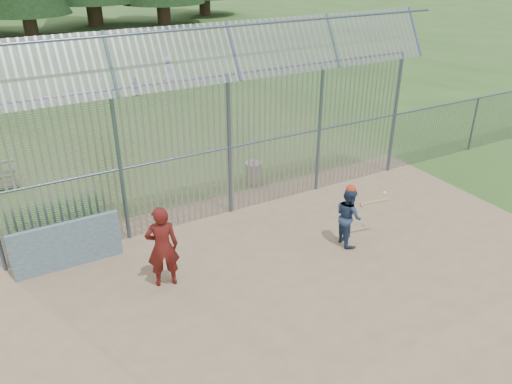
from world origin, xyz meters
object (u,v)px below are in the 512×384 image
trash_can (253,173)px  onlooker (162,247)px  batter (348,216)px  dugout_wall (67,245)px

trash_can → onlooker: bearing=-139.6°
trash_can → batter: bearing=-84.5°
dugout_wall → batter: bearing=-20.1°
dugout_wall → onlooker: size_ratio=1.26×
onlooker → trash_can: onlooker is taller
onlooker → dugout_wall: bearing=-31.1°
dugout_wall → trash_can: 6.36m
batter → trash_can: (-0.41, 4.27, -0.42)m
batter → onlooker: bearing=91.9°
dugout_wall → batter: (6.47, -2.36, 0.18)m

